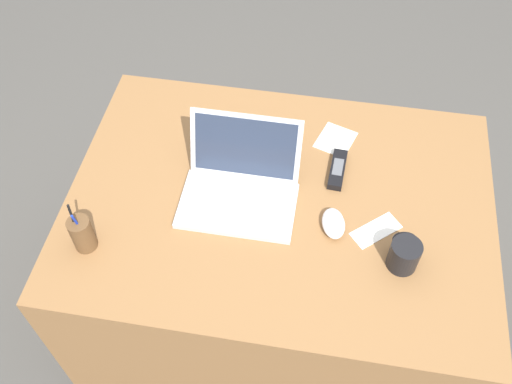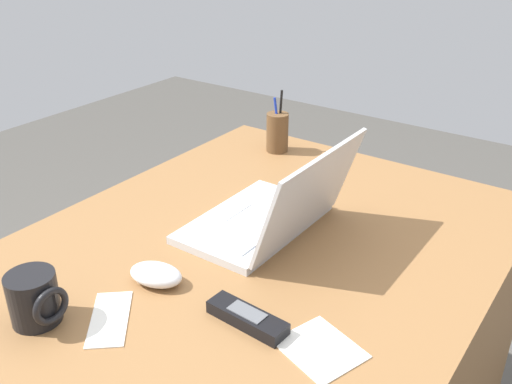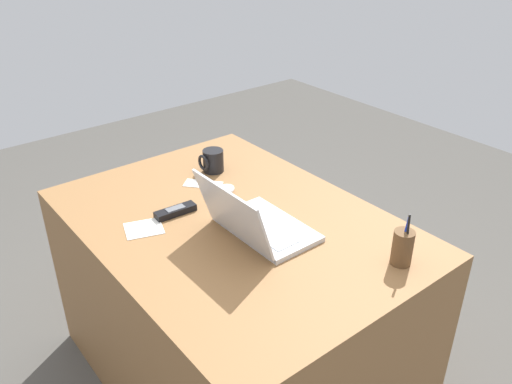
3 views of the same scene
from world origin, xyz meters
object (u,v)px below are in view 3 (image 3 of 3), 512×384
(computer_mouse, at_px, (223,191))
(pen_holder, at_px, (403,247))
(coffee_mug_white, at_px, (213,161))
(cordless_phone, at_px, (175,211))
(laptop, at_px, (256,223))

(computer_mouse, height_order, pen_holder, pen_holder)
(coffee_mug_white, distance_m, cordless_phone, 0.36)
(computer_mouse, height_order, coffee_mug_white, coffee_mug_white)
(laptop, distance_m, computer_mouse, 0.30)
(pen_holder, bearing_deg, computer_mouse, 14.52)
(cordless_phone, bearing_deg, computer_mouse, -88.81)
(cordless_phone, bearing_deg, laptop, -153.68)
(computer_mouse, bearing_deg, cordless_phone, 78.65)
(laptop, bearing_deg, computer_mouse, -13.86)
(computer_mouse, xyz_separation_m, pen_holder, (-0.69, -0.18, 0.04))
(coffee_mug_white, distance_m, pen_holder, 0.89)
(computer_mouse, distance_m, coffee_mug_white, 0.22)
(laptop, xyz_separation_m, pen_holder, (-0.40, -0.25, 0.01))
(computer_mouse, bearing_deg, pen_holder, -178.03)
(laptop, xyz_separation_m, coffee_mug_white, (0.49, -0.16, 0.00))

